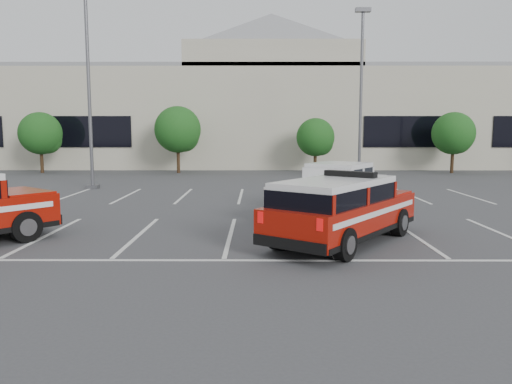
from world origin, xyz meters
TOP-DOWN VIEW (x-y plane):
  - ground at (0.00, 0.00)m, footprint 120.00×120.00m
  - stall_markings at (0.00, 4.50)m, footprint 23.00×15.00m
  - convention_building at (0.18, 31.86)m, footprint 60.00×16.99m
  - tree_left at (-14.91, 22.05)m, footprint 3.07×3.07m
  - tree_mid_left at (-4.91, 22.05)m, footprint 3.37×3.37m
  - tree_mid_right at (5.09, 22.05)m, footprint 2.77×2.77m
  - tree_right at (15.09, 22.05)m, footprint 3.07×3.07m
  - light_pole_left at (-8.00, 12.00)m, footprint 0.90×0.60m
  - light_pole_mid at (7.00, 16.00)m, footprint 0.90×0.60m
  - fire_chief_suv at (3.10, -0.99)m, footprint 4.90×5.66m
  - white_pickup at (3.59, 3.79)m, footprint 5.11×6.24m

SIDE VIEW (x-z plane):
  - ground at x=0.00m, z-range 0.00..0.00m
  - stall_markings at x=0.00m, z-range 0.00..0.01m
  - white_pickup at x=3.59m, z-range -0.19..1.68m
  - fire_chief_suv at x=3.10m, z-range -0.18..1.77m
  - tree_mid_right at x=5.09m, z-range 0.51..4.50m
  - tree_left at x=-14.91m, z-range 0.56..4.98m
  - tree_right at x=15.09m, z-range 0.56..4.98m
  - tree_mid_left at x=-4.91m, z-range 0.62..5.46m
  - convention_building at x=0.18m, z-range -1.88..11.32m
  - light_pole_left at x=-8.00m, z-range 0.07..10.31m
  - light_pole_mid at x=7.00m, z-range 0.07..10.31m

